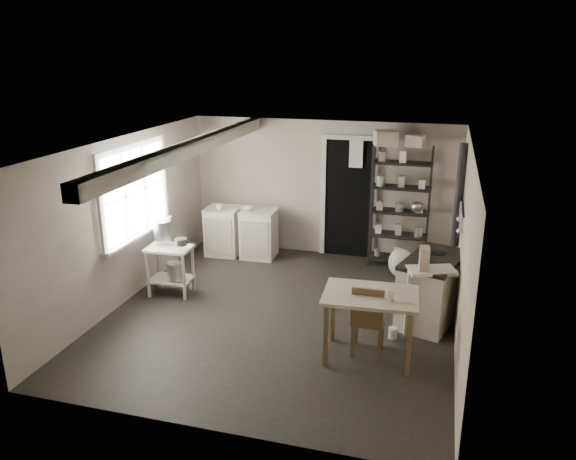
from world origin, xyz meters
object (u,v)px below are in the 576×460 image
(prep_table, at_px, (171,268))
(stockpot, at_px, (162,230))
(flour_sack, at_px, (401,262))
(chair, at_px, (369,314))
(shelf_rack, at_px, (400,210))
(base_cabinets, at_px, (241,230))
(work_table, at_px, (369,327))
(stove, at_px, (432,289))

(prep_table, distance_m, stockpot, 0.56)
(flour_sack, bearing_deg, chair, -94.14)
(shelf_rack, height_order, flour_sack, shelf_rack)
(prep_table, height_order, shelf_rack, shelf_rack)
(base_cabinets, relative_size, shelf_rack, 0.64)
(prep_table, xyz_separation_m, stockpot, (-0.13, 0.08, 0.54))
(prep_table, distance_m, flour_sack, 3.51)
(stockpot, xyz_separation_m, chair, (3.11, -0.97, -0.45))
(stockpot, xyz_separation_m, work_table, (3.13, -1.08, -0.56))
(prep_table, bearing_deg, chair, -16.49)
(base_cabinets, distance_m, work_table, 3.79)
(chair, distance_m, flour_sack, 2.44)
(flour_sack, bearing_deg, base_cabinets, 174.93)
(stove, height_order, chair, chair)
(base_cabinets, bearing_deg, prep_table, -105.92)
(work_table, xyz_separation_m, chair, (-0.02, 0.11, 0.10))
(stove, bearing_deg, stockpot, -162.19)
(prep_table, xyz_separation_m, base_cabinets, (0.43, 1.78, 0.06))
(prep_table, distance_m, stove, 3.66)
(stove, height_order, flour_sack, stove)
(stockpot, height_order, shelf_rack, shelf_rack)
(stockpot, height_order, work_table, stockpot)
(shelf_rack, xyz_separation_m, work_table, (-0.05, -3.03, -0.57))
(base_cabinets, height_order, shelf_rack, shelf_rack)
(stockpot, distance_m, flour_sack, 3.66)
(prep_table, bearing_deg, shelf_rack, 33.62)
(base_cabinets, xyz_separation_m, chair, (2.55, -2.66, 0.03))
(stockpot, xyz_separation_m, stove, (3.79, 0.07, -0.50))
(base_cabinets, height_order, work_table, base_cabinets)
(prep_table, height_order, base_cabinets, base_cabinets)
(shelf_rack, bearing_deg, stockpot, -148.93)
(prep_table, xyz_separation_m, flour_sack, (3.16, 1.54, -0.16))
(shelf_rack, height_order, work_table, shelf_rack)
(stove, xyz_separation_m, work_table, (-0.65, -1.15, -0.06))
(base_cabinets, relative_size, stove, 1.14)
(work_table, bearing_deg, stockpot, 161.00)
(shelf_rack, relative_size, flour_sack, 4.28)
(chair, bearing_deg, work_table, -78.70)
(shelf_rack, distance_m, stove, 2.04)
(work_table, height_order, flour_sack, work_table)
(chair, height_order, flour_sack, chair)
(chair, bearing_deg, stove, 57.13)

